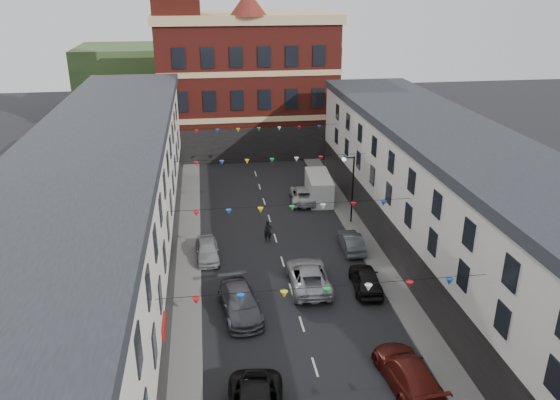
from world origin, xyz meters
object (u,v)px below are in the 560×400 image
white_van (319,187)px  car_left_d (240,303)px  moving_car (309,276)px  street_lamp (350,181)px  car_right_f (303,195)px  car_right_c (408,372)px  car_left_e (207,250)px  car_right_d (366,279)px  pedestrian (268,231)px  car_right_e (351,242)px

white_van → car_left_d: bearing=-111.9°
moving_car → car_left_d: bearing=30.7°
street_lamp → white_van: size_ratio=1.11×
car_right_f → white_van: white_van is taller
car_right_c → car_right_f: bearing=-93.0°
car_left_e → car_right_f: bearing=46.1°
car_right_d → pedestrian: (-5.64, 8.11, 0.14)m
car_right_e → moving_car: bearing=50.1°
white_van → pedestrian: (-5.86, -8.37, -0.30)m
street_lamp → moving_car: (-5.32, -9.67, -3.12)m
car_right_f → street_lamp: bearing=124.5°
car_right_d → pedestrian: size_ratio=2.47×
car_right_e → car_left_d: bearing=40.9°
car_right_d → car_right_e: bearing=-90.0°
car_left_e → car_right_c: bearing=-59.4°
car_right_d → car_right_e: size_ratio=1.06×
car_right_c → white_van: size_ratio=1.01×
car_right_f → car_right_d: bearing=101.2°
car_right_d → white_van: bearing=-85.6°
car_right_d → street_lamp: bearing=-93.3°
car_left_d → car_right_c: 11.10m
car_left_d → white_van: 20.20m
car_left_e → white_van: bearing=42.4°
street_lamp → car_right_f: size_ratio=1.22×
car_right_c → white_van: 25.90m
car_right_e → car_left_e: bearing=0.8°
car_left_d → pedestrian: pedestrian is taller
pedestrian → car_right_d: bearing=-49.6°
car_left_d → car_right_f: size_ratio=1.11×
car_right_f → moving_car: size_ratio=0.87×
car_right_e → moving_car: (-4.27, -4.86, 0.10)m
car_right_c → car_right_d: car_right_c is taller
car_right_e → pedestrian: pedestrian is taller
car_right_f → moving_car: bearing=87.5°
street_lamp → car_right_d: (-1.58, -10.63, -3.15)m
car_left_e → moving_car: (6.73, -4.96, 0.07)m
car_left_d → car_left_e: size_ratio=1.30×
car_left_e → street_lamp: bearing=19.1°
street_lamp → car_left_d: street_lamp is taller
street_lamp → pedestrian: (-7.21, -2.52, -3.01)m
moving_car → pedestrian: size_ratio=3.16×
street_lamp → car_left_e: 13.33m
car_right_f → moving_car: moving_car is taller
car_left_e → car_right_c: 18.23m
car_right_e → car_right_f: (-1.90, 10.32, -0.00)m
car_left_d → car_right_d: car_left_d is taller
car_left_e → moving_car: bearing=-38.6°
car_left_e → pedestrian: (4.84, 2.19, 0.18)m
car_left_d → car_right_e: bearing=32.9°
car_left_e → car_left_d: bearing=-78.2°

